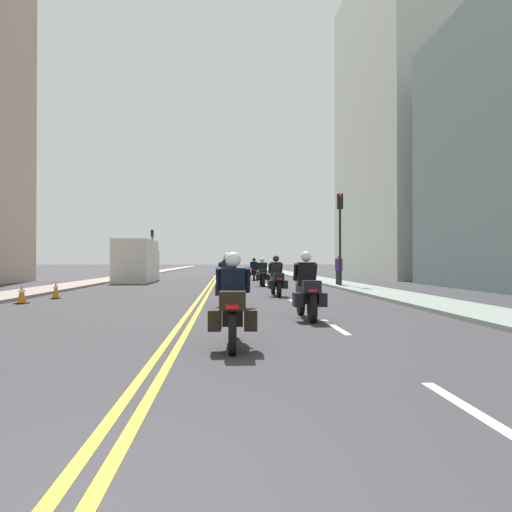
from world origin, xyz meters
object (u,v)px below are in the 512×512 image
object	(u,v)px
motorcycle_4	(226,277)
traffic_light_near	(340,223)
motorcycle_7	(254,271)
traffic_cone_0	(22,294)
motorcycle_0	(233,308)
traffic_light_far	(152,244)
parked_truck	(138,263)
motorcycle_5	(262,275)
motorcycle_6	(229,272)
pedestrian_0	(339,270)
traffic_cone_1	(56,290)
motorcycle_2	(228,284)
motorcycle_3	(276,280)
motorcycle_1	(307,292)

from	to	relation	value
motorcycle_4	traffic_light_near	xyz separation A→B (m)	(6.03, 2.14, 2.77)
motorcycle_7	traffic_cone_0	world-z (taller)	motorcycle_7
motorcycle_0	traffic_light_near	distance (m)	18.35
traffic_light_far	parked_truck	xyz separation A→B (m)	(1.80, -18.12, -1.94)
motorcycle_5	parked_truck	size ratio (longest dim) A/B	0.35
motorcycle_0	traffic_cone_0	bearing A→B (deg)	130.48
motorcycle_5	motorcycle_7	xyz separation A→B (m)	(-0.02, 7.75, 0.02)
motorcycle_0	traffic_light_far	size ratio (longest dim) A/B	0.45
motorcycle_6	motorcycle_0	bearing A→B (deg)	-91.83
motorcycle_7	pedestrian_0	bearing A→B (deg)	-61.56
traffic_light_far	traffic_cone_1	bearing A→B (deg)	-87.50
motorcycle_2	traffic_cone_0	distance (m)	6.92
motorcycle_3	motorcycle_6	size ratio (longest dim) A/B	0.98
traffic_light_far	motorcycle_5	bearing A→B (deg)	-67.91
traffic_cone_1	traffic_light_far	world-z (taller)	traffic_light_far
motorcycle_1	traffic_light_near	bearing A→B (deg)	72.49
traffic_light_far	pedestrian_0	size ratio (longest dim) A/B	2.65
motorcycle_4	parked_truck	size ratio (longest dim) A/B	0.35
motorcycle_5	motorcycle_6	size ratio (longest dim) A/B	1.01
traffic_light_far	parked_truck	bearing A→B (deg)	-84.33
motorcycle_0	traffic_cone_0	xyz separation A→B (m)	(-6.89, 8.50, -0.33)
motorcycle_0	parked_truck	xyz separation A→B (m)	(-6.12, 25.13, 0.62)
motorcycle_0	pedestrian_0	distance (m)	19.15
motorcycle_4	parked_truck	world-z (taller)	parked_truck
motorcycle_7	parked_truck	distance (m)	8.19
motorcycle_4	traffic_light_near	size ratio (longest dim) A/B	0.46
motorcycle_2	traffic_light_near	world-z (taller)	traffic_light_near
motorcycle_0	motorcycle_4	world-z (taller)	motorcycle_4
motorcycle_1	motorcycle_5	bearing A→B (deg)	88.93
motorcycle_4	traffic_cone_1	distance (m)	7.76
parked_truck	motorcycle_6	bearing A→B (deg)	-18.01
pedestrian_0	motorcycle_5	bearing A→B (deg)	-160.80
motorcycle_0	parked_truck	bearing A→B (deg)	105.17
motorcycle_0	traffic_light_near	bearing A→B (deg)	72.59
motorcycle_0	traffic_light_far	distance (m)	44.04
motorcycle_2	pedestrian_0	bearing A→B (deg)	60.06
traffic_cone_1	traffic_light_far	size ratio (longest dim) A/B	0.14
motorcycle_0	pedestrian_0	world-z (taller)	pedestrian_0
motorcycle_0	motorcycle_1	xyz separation A→B (m)	(1.84, 3.68, 0.01)
motorcycle_5	pedestrian_0	bearing A→B (deg)	-12.53
parked_truck	traffic_cone_1	bearing A→B (deg)	-91.47
motorcycle_4	pedestrian_0	world-z (taller)	pedestrian_0
parked_truck	traffic_cone_0	bearing A→B (deg)	-92.63
motorcycle_4	motorcycle_7	xyz separation A→B (m)	(2.02, 11.78, 0.00)
motorcycle_1	motorcycle_2	bearing A→B (deg)	116.87
motorcycle_6	traffic_cone_0	world-z (taller)	motorcycle_6
traffic_cone_1	pedestrian_0	xyz separation A→B (m)	(12.54, 7.61, 0.58)
motorcycle_3	motorcycle_4	xyz separation A→B (m)	(-2.05, 3.59, -0.00)
motorcycle_2	traffic_light_far	size ratio (longest dim) A/B	0.48
motorcycle_7	motorcycle_5	bearing A→B (deg)	-87.17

